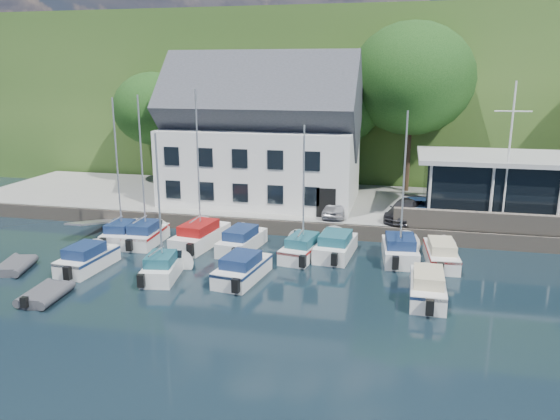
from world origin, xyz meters
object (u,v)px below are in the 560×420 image
Objects in this scene: dinghy_0 at (15,264)px; boat_r1_1 at (142,175)px; boat_r1_2 at (198,172)px; boat_r1_3 at (242,238)px; harbor_building at (262,143)px; boat_r1_0 at (118,179)px; flagpole at (509,156)px; boat_r1_6 at (404,182)px; boat_r2_4 at (428,284)px; boat_r1_7 at (441,252)px; car_dgrey at (405,210)px; car_blue at (418,208)px; boat_r1_5 at (336,244)px; boat_r2_2 at (242,266)px; dinghy_1 at (45,293)px; car_white at (339,204)px; club_pavilion at (516,186)px; boat_r1_4 at (304,187)px; car_silver at (335,206)px; boat_r2_0 at (87,256)px; boat_r2_1 at (159,201)px.

boat_r1_1 is at bearing 35.41° from dinghy_0.
boat_r1_2 is 4.85m from boat_r1_3.
boat_r1_0 is at bearing -126.55° from harbor_building.
flagpole is 0.98× the size of boat_r1_6.
flagpole is 1.47× the size of boat_r2_4.
boat_r1_7 is 5.31m from boat_r2_4.
boat_r1_3 is at bearing -132.25° from car_dgrey.
car_blue is 24.92m from dinghy_0.
boat_r1_5 is at bearing 9.62° from boat_r1_3.
dinghy_0 is at bearing -134.45° from boat_r1_2.
boat_r1_1 is (-5.16, -9.20, -0.94)m from harbor_building.
car_dgrey is 13.23m from boat_r2_2.
harbor_building is 2.31× the size of boat_r1_7.
boat_r1_1 is 3.04× the size of dinghy_1.
boat_r1_2 is (-18.48, -5.10, -0.86)m from flagpole.
boat_r1_2 is at bearing 6.07° from boat_r1_1.
boat_r1_3 is at bearing -125.34° from car_white.
car_dgrey is 0.47× the size of boat_r1_6.
club_pavilion is at bearing 12.72° from car_white.
boat_r1_7 reaches higher than dinghy_1.
boat_r1_2 reaches higher than boat_r2_2.
boat_r1_4 is at bearing -155.00° from boat_r1_5.
boat_r1_1 is (-16.69, -6.46, 2.72)m from car_blue.
car_silver is 20.00m from dinghy_0.
boat_r1_2 is at bearing 175.27° from boat_r1_7.
dinghy_1 is at bearing -81.75° from boat_r2_0.
boat_r2_2 is 2.04× the size of dinghy_0.
boat_r1_3 is 4.89m from boat_r2_2.
boat_r1_6 is at bearing -52.61° from car_white.
car_blue is 0.46× the size of boat_r1_1.
boat_r1_3 is 0.74× the size of boat_r2_1.
boat_r2_1 is at bearing -141.51° from car_blue.
boat_r2_4 reaches higher than boat_r2_2.
boat_r1_2 is at bearing -145.75° from car_silver.
dinghy_0 is (-8.33, -6.45, -4.33)m from boat_r1_2.
boat_r2_4 is at bearing -21.23° from boat_r1_0.
boat_r1_0 is at bearing -163.58° from car_blue.
car_silver is 0.41× the size of boat_r1_2.
club_pavilion is 3.03× the size of car_dgrey.
boat_r2_0 reaches higher than dinghy_0.
boat_r1_2 reaches higher than boat_r1_4.
boat_r1_6 is at bearing -102.56° from car_blue.
boat_r1_6 is 3.23× the size of dinghy_0.
boat_r2_4 is at bearing -114.28° from club_pavilion.
boat_r2_0 is 3.95m from dinghy_0.
harbor_building is 1.73× the size of boat_r2_1.
boat_r1_4 is at bearing 27.52° from boat_r2_1.
car_white reaches higher than boat_r1_7.
car_white is 10.48m from boat_r1_2.
car_white reaches higher than boat_r1_5.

